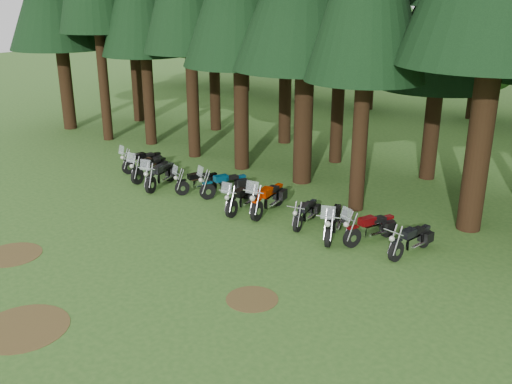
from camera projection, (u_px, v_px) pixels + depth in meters
ground at (126, 259)px, 17.31m from camera, size 120.00×120.00×0.00m
decid_0 at (187, 13)px, 46.91m from camera, size 8.00×7.78×10.00m
decid_1 at (248, 16)px, 43.74m from camera, size 7.91×7.69×9.88m
decid_2 at (301, 31)px, 40.07m from camera, size 6.72×6.53×8.40m
decid_3 at (377, 42)px, 37.15m from camera, size 6.12×5.95×7.65m
decid_4 at (480, 48)px, 34.41m from camera, size 5.93×5.76×7.41m
dirt_patch_0 at (12, 255)px, 17.58m from camera, size 1.80×1.80×0.01m
dirt_patch_1 at (252, 299)px, 15.06m from camera, size 1.40×1.40×0.01m
dirt_patch_2 at (23, 328)px, 13.76m from camera, size 2.20×2.20×0.01m
motorcycle_0 at (143, 161)px, 25.57m from camera, size 0.69×2.13×1.34m
motorcycle_1 at (150, 169)px, 24.42m from camera, size 0.54×2.28×1.43m
motorcycle_2 at (160, 176)px, 23.44m from camera, size 0.98×2.32×1.48m
motorcycle_3 at (198, 182)px, 22.88m from camera, size 0.92×1.99×1.28m
motorcycle_4 at (225, 185)px, 22.43m from camera, size 1.07×2.15×1.39m
motorcycle_5 at (243, 199)px, 20.92m from camera, size 0.56×2.23×1.40m
motorcycle_6 at (268, 199)px, 20.70m from camera, size 0.73×2.49×1.56m
motorcycle_7 at (306, 214)px, 19.71m from camera, size 0.51×1.95×0.80m
motorcycle_8 at (333, 223)px, 18.70m from camera, size 1.13×2.30×1.49m
motorcycle_9 at (370, 229)px, 18.31m from camera, size 1.02×2.18×1.40m
motorcycle_10 at (411, 241)px, 17.49m from camera, size 0.52×2.11×0.86m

